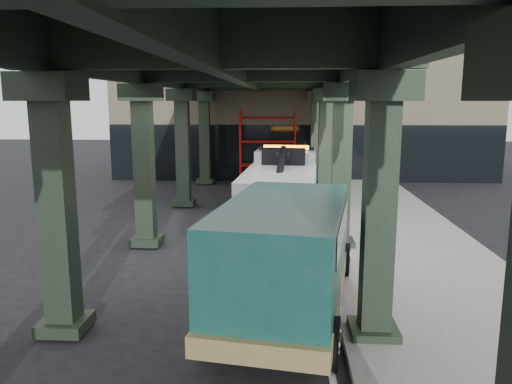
% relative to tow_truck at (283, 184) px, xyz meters
% --- Properties ---
extents(ground, '(90.00, 90.00, 0.00)m').
position_rel_tow_truck_xyz_m(ground, '(-0.86, -5.70, -1.39)').
color(ground, black).
rests_on(ground, ground).
extents(sidewalk, '(5.00, 40.00, 0.15)m').
position_rel_tow_truck_xyz_m(sidewalk, '(3.64, -3.70, -1.31)').
color(sidewalk, gray).
rests_on(sidewalk, ground).
extents(lane_stripe, '(0.12, 38.00, 0.01)m').
position_rel_tow_truck_xyz_m(lane_stripe, '(0.84, -3.70, -1.38)').
color(lane_stripe, silver).
rests_on(lane_stripe, ground).
extents(viaduct, '(7.40, 32.00, 6.40)m').
position_rel_tow_truck_xyz_m(viaduct, '(-1.26, -3.70, 4.07)').
color(viaduct, black).
rests_on(viaduct, ground).
extents(building, '(22.00, 10.00, 8.00)m').
position_rel_tow_truck_xyz_m(building, '(1.14, 14.30, 2.61)').
color(building, '#C6B793').
rests_on(building, ground).
extents(scaffolding, '(3.08, 0.88, 4.00)m').
position_rel_tow_truck_xyz_m(scaffolding, '(-0.86, 8.94, 0.72)').
color(scaffolding, red).
rests_on(scaffolding, ground).
extents(tow_truck, '(3.02, 8.82, 2.85)m').
position_rel_tow_truck_xyz_m(tow_truck, '(0.00, 0.00, 0.00)').
color(tow_truck, black).
rests_on(tow_truck, ground).
extents(towed_van, '(3.36, 6.51, 2.52)m').
position_rel_tow_truck_xyz_m(towed_van, '(0.09, -8.60, -0.03)').
color(towed_van, '#12413D').
rests_on(towed_van, ground).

